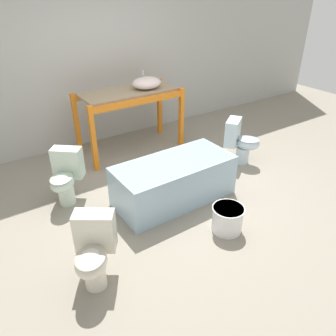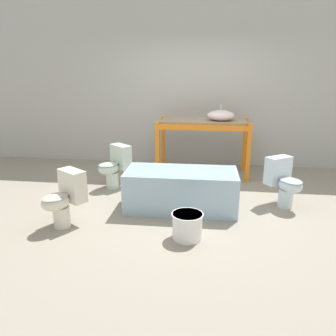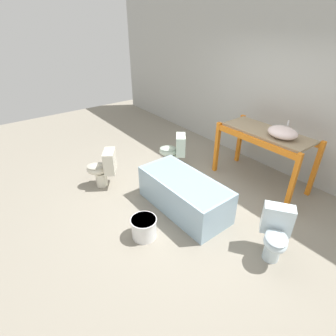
{
  "view_description": "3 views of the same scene",
  "coord_description": "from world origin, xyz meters",
  "px_view_note": "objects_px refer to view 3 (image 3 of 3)",
  "views": [
    {
      "loc": [
        -2.04,
        -3.13,
        2.46
      ],
      "look_at": [
        -0.15,
        -0.3,
        0.52
      ],
      "focal_mm": 35.0,
      "sensor_mm": 36.0,
      "label": 1
    },
    {
      "loc": [
        0.34,
        -4.45,
        1.86
      ],
      "look_at": [
        -0.2,
        -0.3,
        0.59
      ],
      "focal_mm": 35.0,
      "sensor_mm": 36.0,
      "label": 2
    },
    {
      "loc": [
        2.47,
        -2.46,
        2.68
      ],
      "look_at": [
        -0.31,
        -0.33,
        0.64
      ],
      "focal_mm": 28.0,
      "sensor_mm": 36.0,
      "label": 3
    }
  ],
  "objects_px": {
    "bucket_white": "(144,227)",
    "toilet_near": "(174,150)",
    "toilet_extra": "(103,167)",
    "toilet_far": "(276,233)",
    "sink_basin": "(283,132)",
    "bathtub_main": "(184,192)"
  },
  "relations": [
    {
      "from": "sink_basin",
      "to": "toilet_far",
      "type": "bearing_deg",
      "value": -55.58
    },
    {
      "from": "toilet_near",
      "to": "bucket_white",
      "type": "bearing_deg",
      "value": -11.03
    },
    {
      "from": "sink_basin",
      "to": "toilet_far",
      "type": "relative_size",
      "value": 0.7
    },
    {
      "from": "bathtub_main",
      "to": "toilet_extra",
      "type": "xyz_separation_m",
      "value": [
        -1.36,
        -0.7,
        0.06
      ]
    },
    {
      "from": "bucket_white",
      "to": "toilet_near",
      "type": "bearing_deg",
      "value": 129.68
    },
    {
      "from": "toilet_near",
      "to": "toilet_far",
      "type": "height_order",
      "value": "same"
    },
    {
      "from": "bathtub_main",
      "to": "toilet_extra",
      "type": "distance_m",
      "value": 1.53
    },
    {
      "from": "toilet_near",
      "to": "bucket_white",
      "type": "height_order",
      "value": "toilet_near"
    },
    {
      "from": "sink_basin",
      "to": "toilet_far",
      "type": "height_order",
      "value": "sink_basin"
    },
    {
      "from": "toilet_near",
      "to": "toilet_extra",
      "type": "height_order",
      "value": "same"
    },
    {
      "from": "toilet_far",
      "to": "bucket_white",
      "type": "bearing_deg",
      "value": -173.37
    },
    {
      "from": "toilet_far",
      "to": "bucket_white",
      "type": "height_order",
      "value": "toilet_far"
    },
    {
      "from": "sink_basin",
      "to": "bathtub_main",
      "type": "bearing_deg",
      "value": -109.21
    },
    {
      "from": "bathtub_main",
      "to": "bucket_white",
      "type": "xyz_separation_m",
      "value": [
        0.15,
        -0.84,
        -0.15
      ]
    },
    {
      "from": "sink_basin",
      "to": "toilet_extra",
      "type": "bearing_deg",
      "value": -130.15
    },
    {
      "from": "sink_basin",
      "to": "bathtub_main",
      "type": "relative_size",
      "value": 0.31
    },
    {
      "from": "toilet_near",
      "to": "toilet_extra",
      "type": "distance_m",
      "value": 1.44
    },
    {
      "from": "sink_basin",
      "to": "toilet_far",
      "type": "xyz_separation_m",
      "value": [
        0.87,
        -1.27,
        -0.72
      ]
    },
    {
      "from": "toilet_extra",
      "to": "toilet_far",
      "type": "bearing_deg",
      "value": 53.74
    },
    {
      "from": "bathtub_main",
      "to": "toilet_extra",
      "type": "bearing_deg",
      "value": -153.47
    },
    {
      "from": "toilet_extra",
      "to": "bucket_white",
      "type": "height_order",
      "value": "toilet_extra"
    },
    {
      "from": "toilet_near",
      "to": "toilet_far",
      "type": "xyz_separation_m",
      "value": [
        2.55,
        -0.44,
        0.0
      ]
    }
  ]
}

